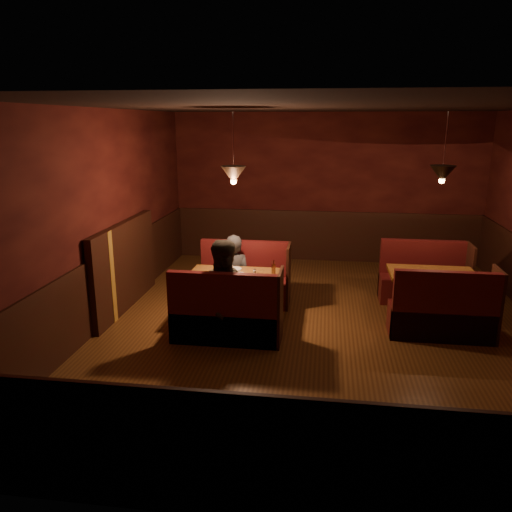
# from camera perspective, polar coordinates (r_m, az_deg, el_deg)

# --- Properties ---
(room) EXTENTS (6.02, 7.02, 2.92)m
(room) POSITION_cam_1_polar(r_m,az_deg,el_deg) (6.63, 5.33, 0.45)
(room) COLOR #4F2D14
(room) RESTS_ON ground
(main_table) EXTENTS (1.27, 0.77, 0.89)m
(main_table) POSITION_cam_1_polar(r_m,az_deg,el_deg) (6.97, -2.33, -3.29)
(main_table) COLOR brown
(main_table) RESTS_ON ground
(main_bench_far) EXTENTS (1.40, 0.50, 0.95)m
(main_bench_far) POSITION_cam_1_polar(r_m,az_deg,el_deg) (7.71, -1.25, -3.18)
(main_bench_far) COLOR #3E100E
(main_bench_far) RESTS_ON ground
(main_bench_near) EXTENTS (1.40, 0.50, 0.95)m
(main_bench_near) POSITION_cam_1_polar(r_m,az_deg,el_deg) (6.38, -3.36, -7.22)
(main_bench_near) COLOR #3E100E
(main_bench_near) RESTS_ON ground
(second_table) EXTENTS (1.20, 0.76, 0.67)m
(second_table) POSITION_cam_1_polar(r_m,az_deg,el_deg) (7.48, 19.44, -3.07)
(second_table) COLOR brown
(second_table) RESTS_ON ground
(second_bench_far) EXTENTS (1.32, 0.49, 0.94)m
(second_bench_far) POSITION_cam_1_polar(r_m,az_deg,el_deg) (8.21, 18.58, -2.85)
(second_bench_far) COLOR #3E100E
(second_bench_far) RESTS_ON ground
(second_bench_near) EXTENTS (1.32, 0.49, 0.94)m
(second_bench_near) POSITION_cam_1_polar(r_m,az_deg,el_deg) (6.89, 20.63, -6.49)
(second_bench_near) COLOR #3E100E
(second_bench_near) RESTS_ON ground
(diner_a) EXTENTS (0.55, 0.38, 1.46)m
(diner_a) POSITION_cam_1_polar(r_m,az_deg,el_deg) (7.48, -2.55, -0.36)
(diner_a) COLOR #28292A
(diner_a) RESTS_ON ground
(diner_b) EXTENTS (0.96, 0.86, 1.65)m
(diner_b) POSITION_cam_1_polar(r_m,az_deg,el_deg) (6.31, -3.32, -2.40)
(diner_b) COLOR black
(diner_b) RESTS_ON ground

